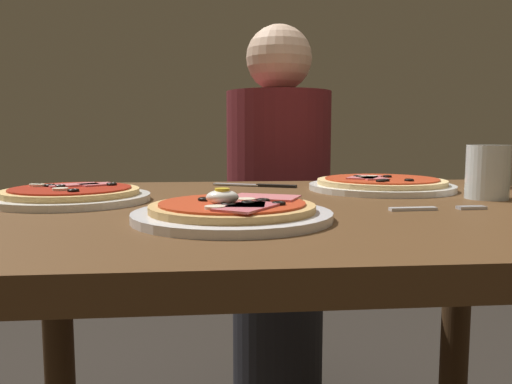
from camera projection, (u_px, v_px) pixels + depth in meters
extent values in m
cube|color=brown|center=(287.00, 216.00, 0.88)|extent=(1.10, 0.83, 0.04)
cylinder|color=#3C2715|center=(59.00, 348.00, 1.23)|extent=(0.07, 0.07, 0.70)
cylinder|color=#3C2715|center=(455.00, 334.00, 1.32)|extent=(0.07, 0.07, 0.70)
cylinder|color=white|center=(232.00, 216.00, 0.72)|extent=(0.28, 0.28, 0.01)
cylinder|color=tan|center=(232.00, 208.00, 0.72)|extent=(0.23, 0.23, 0.01)
cylinder|color=red|center=(232.00, 203.00, 0.72)|extent=(0.20, 0.20, 0.00)
torus|color=black|center=(229.00, 205.00, 0.68)|extent=(0.02, 0.02, 0.00)
torus|color=black|center=(279.00, 203.00, 0.69)|extent=(0.02, 0.02, 0.00)
torus|color=black|center=(263.00, 200.00, 0.72)|extent=(0.02, 0.02, 0.00)
torus|color=black|center=(205.00, 199.00, 0.73)|extent=(0.02, 0.02, 0.00)
torus|color=black|center=(248.00, 203.00, 0.70)|extent=(0.02, 0.02, 0.00)
torus|color=black|center=(228.00, 205.00, 0.68)|extent=(0.02, 0.02, 0.00)
cube|color=#D16B70|center=(265.00, 197.00, 0.76)|extent=(0.11, 0.10, 0.00)
cube|color=#C65B66|center=(248.00, 207.00, 0.66)|extent=(0.10, 0.11, 0.00)
cube|color=#D16B70|center=(241.00, 205.00, 0.68)|extent=(0.07, 0.07, 0.00)
cylinder|color=beige|center=(215.00, 196.00, 0.77)|extent=(0.02, 0.02, 0.00)
cylinder|color=beige|center=(215.00, 207.00, 0.65)|extent=(0.03, 0.03, 0.00)
cylinder|color=beige|center=(246.00, 200.00, 0.73)|extent=(0.03, 0.03, 0.00)
ellipsoid|color=white|center=(222.00, 197.00, 0.69)|extent=(0.04, 0.03, 0.02)
cylinder|color=yellow|center=(222.00, 190.00, 0.69)|extent=(0.02, 0.02, 0.00)
cylinder|color=white|center=(381.00, 187.00, 1.10)|extent=(0.30, 0.30, 0.01)
cylinder|color=#E5C17F|center=(381.00, 182.00, 1.10)|extent=(0.27, 0.27, 0.01)
cylinder|color=red|center=(381.00, 179.00, 1.10)|extent=(0.24, 0.24, 0.00)
torus|color=black|center=(385.00, 180.00, 1.02)|extent=(0.02, 0.02, 0.00)
torus|color=black|center=(357.00, 176.00, 1.11)|extent=(0.02, 0.02, 0.00)
torus|color=black|center=(409.00, 180.00, 1.03)|extent=(0.02, 0.02, 0.00)
torus|color=black|center=(387.00, 176.00, 1.11)|extent=(0.02, 0.02, 0.00)
torus|color=black|center=(381.00, 181.00, 1.01)|extent=(0.02, 0.02, 0.00)
cube|color=#D16B70|center=(372.00, 178.00, 1.08)|extent=(0.06, 0.08, 0.00)
cube|color=#D16B70|center=(365.00, 177.00, 1.10)|extent=(0.10, 0.11, 0.00)
cylinder|color=beige|center=(362.00, 177.00, 1.10)|extent=(0.02, 0.02, 0.00)
cylinder|color=beige|center=(372.00, 177.00, 1.11)|extent=(0.02, 0.02, 0.00)
cylinder|color=white|center=(71.00, 198.00, 0.91)|extent=(0.27, 0.27, 0.01)
cylinder|color=#DBB26B|center=(71.00, 192.00, 0.91)|extent=(0.23, 0.23, 0.01)
cylinder|color=#A82314|center=(71.00, 188.00, 0.91)|extent=(0.21, 0.21, 0.00)
torus|color=black|center=(73.00, 190.00, 0.84)|extent=(0.02, 0.02, 0.00)
torus|color=black|center=(60.00, 186.00, 0.91)|extent=(0.02, 0.02, 0.00)
torus|color=black|center=(112.00, 184.00, 0.95)|extent=(0.02, 0.02, 0.00)
torus|color=black|center=(50.00, 185.00, 0.92)|extent=(0.02, 0.02, 0.00)
cube|color=#D16B70|center=(73.00, 185.00, 0.94)|extent=(0.10, 0.08, 0.00)
cube|color=#D16B70|center=(97.00, 184.00, 0.95)|extent=(0.07, 0.07, 0.00)
cylinder|color=beige|center=(35.00, 185.00, 0.93)|extent=(0.02, 0.02, 0.00)
cylinder|color=beige|center=(38.00, 185.00, 0.93)|extent=(0.02, 0.02, 0.00)
cylinder|color=beige|center=(60.00, 189.00, 0.86)|extent=(0.03, 0.03, 0.00)
cylinder|color=silver|center=(488.00, 172.00, 0.95)|extent=(0.08, 0.08, 0.10)
cylinder|color=silver|center=(487.00, 184.00, 0.95)|extent=(0.07, 0.07, 0.05)
cylinder|color=silver|center=(483.00, 166.00, 1.16)|extent=(0.07, 0.07, 0.09)
cylinder|color=silver|center=(482.00, 180.00, 1.16)|extent=(0.06, 0.06, 0.03)
cube|color=silver|center=(413.00, 209.00, 0.81)|extent=(0.08, 0.02, 0.00)
cube|color=silver|center=(474.00, 208.00, 0.81)|extent=(0.05, 0.00, 0.00)
cube|color=silver|center=(472.00, 208.00, 0.82)|extent=(0.05, 0.00, 0.00)
cube|color=silver|center=(471.00, 207.00, 0.82)|extent=(0.05, 0.00, 0.00)
cube|color=silver|center=(469.00, 207.00, 0.83)|extent=(0.05, 0.00, 0.00)
cube|color=silver|center=(237.00, 184.00, 1.18)|extent=(0.11, 0.06, 0.00)
cube|color=black|center=(276.00, 186.00, 1.15)|extent=(0.09, 0.05, 0.01)
cylinder|color=black|center=(278.00, 328.00, 1.67)|extent=(0.29, 0.29, 0.46)
cylinder|color=maroon|center=(278.00, 176.00, 1.62)|extent=(0.32, 0.32, 0.52)
sphere|color=beige|center=(279.00, 58.00, 1.57)|extent=(0.20, 0.20, 0.20)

